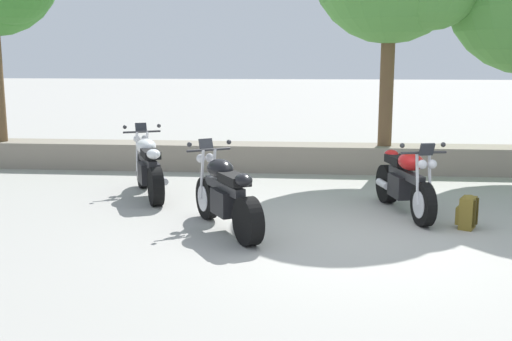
% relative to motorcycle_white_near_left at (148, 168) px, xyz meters
% --- Properties ---
extents(ground_plane, '(120.00, 120.00, 0.00)m').
position_rel_motorcycle_white_near_left_xyz_m(ground_plane, '(3.34, -2.18, -0.49)').
color(ground_plane, '#A3A099').
extents(stone_wall, '(36.00, 0.80, 0.55)m').
position_rel_motorcycle_white_near_left_xyz_m(stone_wall, '(3.34, 2.62, -0.21)').
color(stone_wall, gray).
rests_on(stone_wall, ground).
extents(motorcycle_white_near_left, '(1.07, 1.95, 1.18)m').
position_rel_motorcycle_white_near_left_xyz_m(motorcycle_white_near_left, '(0.00, 0.00, 0.00)').
color(motorcycle_white_near_left, black).
rests_on(motorcycle_white_near_left, ground).
extents(motorcycle_black_centre, '(1.22, 1.86, 1.18)m').
position_rel_motorcycle_white_near_left_xyz_m(motorcycle_black_centre, '(1.61, -2.00, 0.00)').
color(motorcycle_black_centre, black).
rests_on(motorcycle_black_centre, ground).
extents(motorcycle_red_far_right, '(0.84, 2.04, 1.18)m').
position_rel_motorcycle_white_near_left_xyz_m(motorcycle_red_far_right, '(4.17, -0.85, 0.00)').
color(motorcycle_red_far_right, black).
rests_on(motorcycle_red_far_right, ground).
extents(rider_backpack, '(0.33, 0.35, 0.47)m').
position_rel_motorcycle_white_near_left_xyz_m(rider_backpack, '(4.91, -1.60, -0.24)').
color(rider_backpack, brown).
rests_on(rider_backpack, ground).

